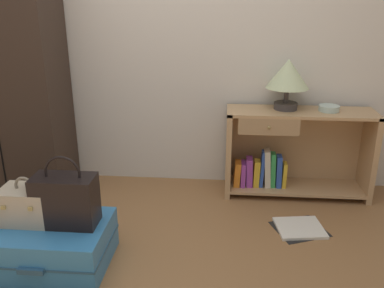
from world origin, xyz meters
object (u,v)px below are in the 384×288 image
wardrobe (5,68)px  open_book_on_floor (300,228)px  table_lamp (288,76)px  train_case (27,204)px  suitcase_large (50,244)px  bookshelf (290,153)px  bowl (329,108)px  handbag (65,200)px

wardrobe → open_book_on_floor: wardrobe is taller
table_lamp → train_case: size_ratio=1.34×
suitcase_large → bookshelf: bearing=35.6°
wardrobe → suitcase_large: bearing=-56.1°
suitcase_large → open_book_on_floor: 1.56m
table_lamp → bowl: 0.38m
wardrobe → table_lamp: (2.06, 0.09, -0.04)m
train_case → handbag: 0.24m
table_lamp → train_case: 1.92m
table_lamp → suitcase_large: bearing=-142.8°
wardrobe → train_case: (0.53, -0.94, -0.59)m
bowl → open_book_on_floor: (-0.23, -0.55, -0.67)m
bowl → open_book_on_floor: bowl is taller
suitcase_large → train_case: size_ratio=2.44×
table_lamp → open_book_on_floor: size_ratio=0.92×
table_lamp → bowl: (0.31, -0.03, -0.22)m
table_lamp → open_book_on_floor: table_lamp is taller
bowl → handbag: bearing=-147.6°
wardrobe → bookshelf: (2.12, 0.07, -0.62)m
wardrobe → table_lamp: size_ratio=5.19×
suitcase_large → open_book_on_floor: (1.48, 0.49, -0.12)m
train_case → wardrobe: bearing=119.5°
bookshelf → handbag: 1.70m
bookshelf → open_book_on_floor: bearing=-88.7°
suitcase_large → table_lamp: bearing=37.2°
train_case → bowl: bearing=28.7°
open_book_on_floor → train_case: bearing=-164.0°
bowl → open_book_on_floor: bearing=-113.1°
bowl → wardrobe: bearing=-178.5°
table_lamp → open_book_on_floor: bearing=-82.8°
bowl → suitcase_large: 2.08m
bookshelf → wardrobe: bearing=-178.1°
open_book_on_floor → wardrobe: bearing=167.2°
wardrobe → handbag: bearing=-51.2°
bowl → suitcase_large: size_ratio=0.22×
table_lamp → train_case: (-1.53, -1.03, -0.55)m
table_lamp → handbag: table_lamp is taller
bookshelf → table_lamp: bearing=162.1°
table_lamp → handbag: 1.74m
table_lamp → suitcase_large: 1.93m
handbag → table_lamp: bearing=38.9°
suitcase_large → open_book_on_floor: size_ratio=1.67×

